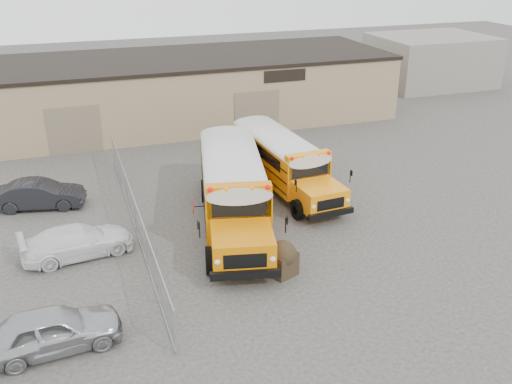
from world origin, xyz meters
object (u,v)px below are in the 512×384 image
object	(u,v)px
school_bus_right	(242,127)
school_bus_left	(224,138)
car_silver	(52,330)
car_dark	(40,194)
tarp_bundle	(283,258)
car_white	(78,241)

from	to	relation	value
school_bus_right	school_bus_left	bearing A→B (deg)	-126.76
school_bus_right	car_silver	bearing A→B (deg)	-125.68
school_bus_right	car_dark	distance (m)	12.93
school_bus_right	car_dark	xyz separation A→B (m)	(-12.04, -4.60, -0.94)
car_dark	tarp_bundle	bearing A→B (deg)	-125.38
school_bus_right	car_dark	bearing A→B (deg)	-159.08
car_silver	car_dark	size ratio (longest dim) A/B	1.03
school_bus_right	car_white	size ratio (longest dim) A/B	2.14
tarp_bundle	car_silver	xyz separation A→B (m)	(-8.74, -1.82, -0.01)
tarp_bundle	car_dark	bearing A→B (deg)	133.09
tarp_bundle	car_white	size ratio (longest dim) A/B	0.32
car_silver	car_dark	world-z (taller)	car_silver
school_bus_right	car_dark	size ratio (longest dim) A/B	2.29
school_bus_right	tarp_bundle	distance (m)	14.70
school_bus_right	car_dark	world-z (taller)	school_bus_right
car_silver	car_white	size ratio (longest dim) A/B	0.96
school_bus_right	tarp_bundle	world-z (taller)	school_bus_right
school_bus_right	car_silver	xyz separation A→B (m)	(-11.63, -16.20, -0.89)
car_silver	car_white	distance (m)	6.15
tarp_bundle	car_white	bearing A→B (deg)	150.98
school_bus_right	car_white	bearing A→B (deg)	-136.01
school_bus_right	car_white	xyz separation A→B (m)	(-10.52, -10.16, -0.98)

